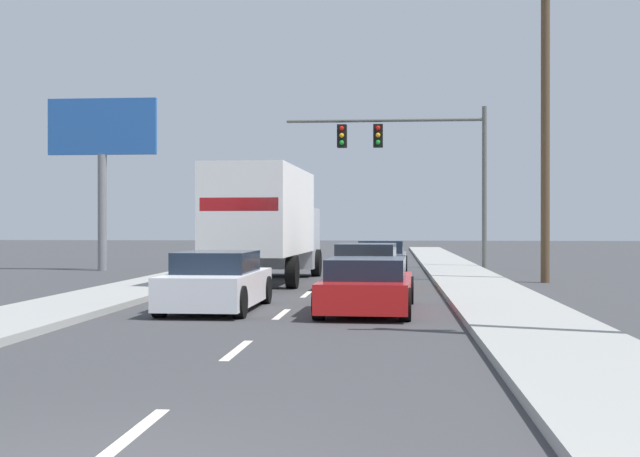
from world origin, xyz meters
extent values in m
plane|color=#3D3D3F|center=(0.00, 25.00, 0.00)|extent=(140.00, 140.00, 0.00)
cube|color=#9E9E99|center=(4.71, 20.00, 0.07)|extent=(2.31, 80.00, 0.14)
cube|color=#9E9E99|center=(-4.71, 20.00, 0.07)|extent=(2.31, 80.00, 0.14)
cube|color=silver|center=(0.00, 1.40, 0.00)|extent=(0.14, 2.00, 0.01)
cube|color=silver|center=(0.00, 6.40, 0.00)|extent=(0.14, 2.00, 0.01)
cube|color=silver|center=(0.00, 11.40, 0.00)|extent=(0.14, 2.00, 0.01)
cube|color=silver|center=(0.00, 16.40, 0.00)|extent=(0.14, 2.00, 0.01)
cube|color=silver|center=(0.00, 21.40, 0.00)|extent=(0.14, 2.00, 0.01)
cube|color=silver|center=(0.00, 26.40, 0.00)|extent=(0.14, 2.00, 0.01)
cube|color=silver|center=(0.00, 31.40, 0.00)|extent=(0.14, 2.00, 0.01)
cube|color=silver|center=(0.00, 36.40, 0.00)|extent=(0.14, 2.00, 0.01)
cube|color=silver|center=(0.00, 41.40, 0.00)|extent=(0.14, 2.00, 0.01)
cube|color=silver|center=(0.00, 46.40, 0.00)|extent=(0.14, 2.00, 0.01)
cube|color=silver|center=(0.00, 51.40, 0.00)|extent=(0.14, 2.00, 0.01)
cube|color=white|center=(-1.70, 19.79, 2.25)|extent=(2.55, 6.86, 2.59)
cube|color=red|center=(-1.80, 16.41, 2.37)|extent=(2.13, 0.10, 0.36)
cube|color=#B7BABF|center=(-1.58, 24.33, 1.36)|extent=(2.33, 2.34, 2.12)
cylinder|color=black|center=(-2.71, 24.36, 0.48)|extent=(0.33, 0.97, 0.96)
cylinder|color=black|center=(-0.45, 24.30, 0.48)|extent=(0.33, 0.97, 0.96)
cylinder|color=black|center=(-2.87, 18.46, 0.48)|extent=(0.33, 0.97, 0.96)
cylinder|color=black|center=(-0.61, 18.40, 0.48)|extent=(0.33, 0.97, 0.96)
cube|color=white|center=(-1.50, 12.16, 0.47)|extent=(1.77, 4.26, 0.67)
cube|color=#192333|center=(-1.50, 12.15, 1.03)|extent=(1.54, 2.19, 0.45)
cylinder|color=black|center=(-2.28, 13.74, 0.32)|extent=(0.23, 0.64, 0.64)
cylinder|color=black|center=(-0.68, 13.72, 0.32)|extent=(0.23, 0.64, 0.64)
cylinder|color=black|center=(-2.32, 10.60, 0.32)|extent=(0.23, 0.64, 0.64)
cylinder|color=black|center=(-0.72, 10.58, 0.32)|extent=(0.23, 0.64, 0.64)
cube|color=slate|center=(1.84, 25.85, 0.46)|extent=(1.91, 4.27, 0.65)
cube|color=#192333|center=(1.84, 25.78, 1.02)|extent=(1.64, 1.81, 0.46)
cylinder|color=black|center=(1.02, 27.43, 0.32)|extent=(0.23, 0.64, 0.64)
cylinder|color=black|center=(2.72, 27.40, 0.32)|extent=(0.23, 0.64, 0.64)
cylinder|color=black|center=(0.96, 24.31, 0.32)|extent=(0.23, 0.64, 0.64)
cylinder|color=black|center=(2.65, 24.27, 0.32)|extent=(0.23, 0.64, 0.64)
cube|color=orange|center=(1.53, 18.63, 0.45)|extent=(2.01, 4.45, 0.61)
cube|color=#192333|center=(1.52, 18.39, 1.02)|extent=(1.70, 2.28, 0.54)
cylinder|color=black|center=(0.75, 20.30, 0.32)|extent=(0.25, 0.65, 0.64)
cylinder|color=black|center=(2.45, 20.23, 0.32)|extent=(0.25, 0.65, 0.64)
cylinder|color=black|center=(0.61, 17.03, 0.32)|extent=(0.25, 0.65, 0.64)
cylinder|color=black|center=(2.31, 16.95, 0.32)|extent=(0.25, 0.65, 0.64)
cube|color=red|center=(1.74, 12.15, 0.43)|extent=(1.94, 4.71, 0.58)
cube|color=#192333|center=(1.73, 11.79, 0.93)|extent=(1.64, 2.34, 0.42)
cylinder|color=black|center=(0.98, 13.95, 0.32)|extent=(0.24, 0.65, 0.64)
cylinder|color=black|center=(2.63, 13.89, 0.32)|extent=(0.24, 0.65, 0.64)
cylinder|color=black|center=(0.85, 10.41, 0.32)|extent=(0.24, 0.65, 0.64)
cylinder|color=black|center=(2.50, 10.35, 0.32)|extent=(0.24, 0.65, 0.64)
cylinder|color=#595B56|center=(6.08, 30.04, 3.39)|extent=(0.20, 0.20, 6.78)
cylinder|color=#595B56|center=(1.93, 30.04, 6.23)|extent=(8.29, 0.14, 0.14)
cube|color=black|center=(1.65, 30.04, 5.58)|extent=(0.40, 0.56, 0.95)
sphere|color=red|center=(1.65, 29.73, 5.88)|extent=(0.20, 0.20, 0.20)
sphere|color=orange|center=(1.65, 29.73, 5.58)|extent=(0.20, 0.20, 0.20)
sphere|color=green|center=(1.65, 29.73, 5.28)|extent=(0.20, 0.20, 0.20)
cube|color=black|center=(0.13, 30.04, 5.58)|extent=(0.40, 0.56, 0.95)
sphere|color=red|center=(0.13, 29.73, 5.88)|extent=(0.20, 0.20, 0.20)
sphere|color=orange|center=(0.13, 29.73, 5.58)|extent=(0.20, 0.20, 0.20)
sphere|color=green|center=(0.13, 29.73, 5.28)|extent=(0.20, 0.20, 0.20)
cylinder|color=brown|center=(7.08, 21.59, 5.00)|extent=(0.28, 0.28, 10.00)
cylinder|color=slate|center=(-9.33, 27.35, 2.32)|extent=(0.36, 0.36, 4.65)
cube|color=#2659A5|center=(-9.33, 27.35, 5.77)|extent=(4.42, 0.20, 2.25)
camera|label=1|loc=(2.25, -5.79, 1.82)|focal=47.72mm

